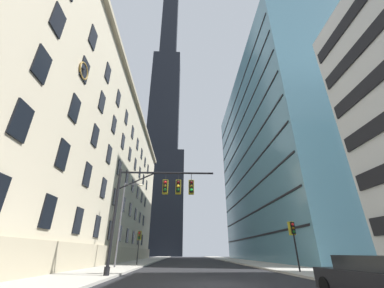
# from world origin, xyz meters

# --- Properties ---
(ground_plane) EXTENTS (102.00, 160.00, 0.10)m
(ground_plane) POSITION_xyz_m (0.00, 0.00, -0.05)
(ground_plane) COLOR black
(sidewalk_left) EXTENTS (5.00, 160.00, 0.15)m
(sidewalk_left) POSITION_xyz_m (-8.50, 0.00, 0.07)
(sidewalk_left) COLOR #A8A399
(sidewalk_left) RESTS_ON ground
(sidewalk_right) EXTENTS (5.00, 160.00, 0.15)m
(sidewalk_right) POSITION_xyz_m (8.50, 0.00, 0.07)
(sidewalk_right) COLOR #A8A399
(sidewalk_right) RESTS_ON ground
(station_building) EXTENTS (13.36, 60.91, 27.81)m
(station_building) POSITION_xyz_m (-17.35, 24.45, 13.88)
(station_building) COLOR #BCAF93
(station_building) RESTS_ON ground
(dark_skyscraper) EXTENTS (22.20, 22.20, 215.65)m
(dark_skyscraper) POSITION_xyz_m (-12.84, 94.45, 63.46)
(dark_skyscraper) COLOR black
(dark_skyscraper) RESTS_ON ground
(glass_office_midrise) EXTENTS (16.44, 45.79, 41.14)m
(glass_office_midrise) POSITION_xyz_m (19.17, 32.69, 20.57)
(glass_office_midrise) COLOR teal
(glass_office_midrise) RESTS_ON ground
(traffic_signal_mast) EXTENTS (7.24, 0.63, 7.07)m
(traffic_signal_mast) POSITION_xyz_m (-3.42, 3.39, 5.30)
(traffic_signal_mast) COLOR black
(traffic_signal_mast) RESTS_ON sidewalk_left
(traffic_light_near_right) EXTENTS (0.40, 0.63, 3.63)m
(traffic_light_near_right) POSITION_xyz_m (7.23, 6.15, 3.05)
(traffic_light_near_right) COLOR black
(traffic_light_near_right) RESTS_ON sidewalk_right
(traffic_light_far_left) EXTENTS (0.40, 0.63, 3.73)m
(traffic_light_far_left) POSITION_xyz_m (-7.05, 17.07, 3.14)
(traffic_light_far_left) COLOR black
(traffic_light_far_left) RESTS_ON sidewalk_left
(street_lamppost) EXTENTS (2.17, 0.32, 8.52)m
(street_lamppost) POSITION_xyz_m (-8.13, 12.42, 5.14)
(street_lamppost) COLOR #47474C
(street_lamppost) RESTS_ON sidewalk_left
(parked_car) EXTENTS (1.95, 4.75, 1.39)m
(parked_car) POSITION_xyz_m (4.59, -5.39, 0.70)
(parked_car) COLOR black
(parked_car) RESTS_ON ground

